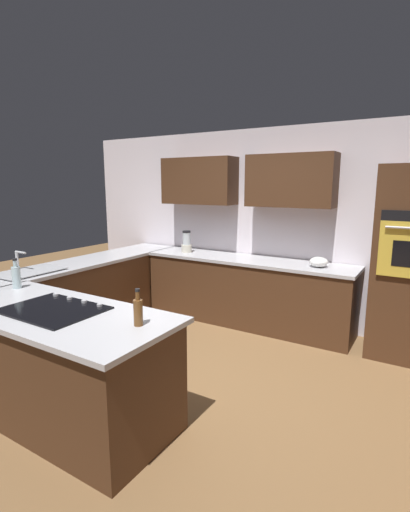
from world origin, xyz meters
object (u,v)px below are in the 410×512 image
at_px(sink_unit, 28,271).
at_px(second_bottle, 138,311).
at_px(mixing_bowl, 319,262).
at_px(cooktop, 54,309).
at_px(oil_bottle, 16,276).
at_px(blender, 187,243).

distance_m(sink_unit, second_bottle, 2.20).
bearing_deg(sink_unit, mixing_bowl, -143.34).
xyz_separation_m(sink_unit, mixing_bowl, (-2.68, -1.99, 0.04)).
xyz_separation_m(sink_unit, cooktop, (-1.33, 0.67, -0.01)).
relative_size(cooktop, oil_bottle, 2.65).
xyz_separation_m(mixing_bowl, oil_bottle, (2.18, 2.44, 0.05)).
bearing_deg(blender, oil_bottle, 83.34).
bearing_deg(cooktop, oil_bottle, -15.20).
height_order(blender, oil_bottle, blender).
xyz_separation_m(sink_unit, blender, (-0.78, -1.99, 0.12)).
distance_m(cooktop, oil_bottle, 0.88).
distance_m(sink_unit, cooktop, 1.49).
xyz_separation_m(mixing_bowl, second_bottle, (0.56, 2.57, 0.04)).
relative_size(sink_unit, oil_bottle, 2.44).
distance_m(cooktop, blender, 2.73).
bearing_deg(blender, sink_unit, 68.67).
relative_size(blender, second_bottle, 1.17).
distance_m(mixing_bowl, oil_bottle, 3.27).
distance_m(mixing_bowl, second_bottle, 2.63).
height_order(sink_unit, cooktop, sink_unit).
relative_size(cooktop, blender, 2.44).
bearing_deg(second_bottle, cooktop, 7.08).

